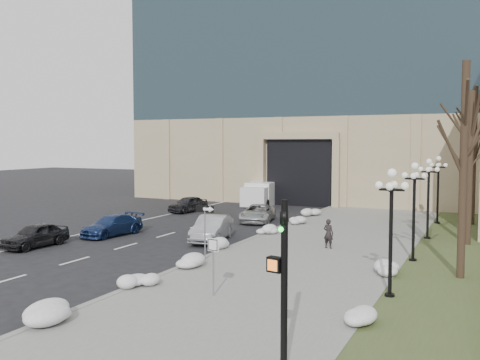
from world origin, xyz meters
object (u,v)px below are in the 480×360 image
(car_b, at_px, (212,229))
(pedestrian, at_px, (328,234))
(car_a, at_px, (36,235))
(car_c, at_px, (112,225))
(one_way_sign, at_px, (208,216))
(lamppost_d, at_px, (438,181))
(car_e, at_px, (188,204))
(car_d, at_px, (258,213))
(lamppost_a, at_px, (391,215))
(keep_sign, at_px, (213,254))
(traffic_signal, at_px, (283,288))
(box_truck, at_px, (263,193))
(lamppost_c, at_px, (428,188))
(lamppost_b, at_px, (414,198))

(car_b, distance_m, pedestrian, 6.83)
(car_a, distance_m, car_c, 4.89)
(one_way_sign, distance_m, lamppost_d, 19.27)
(car_e, bearing_deg, car_d, -10.06)
(pedestrian, bearing_deg, lamppost_a, 133.24)
(pedestrian, distance_m, keep_sign, 10.46)
(car_c, height_order, car_d, same)
(car_a, relative_size, traffic_signal, 0.89)
(car_a, height_order, box_truck, box_truck)
(lamppost_a, xyz_separation_m, lamppost_d, (0.00, 19.50, 0.00))
(traffic_signal, distance_m, lamppost_c, 20.66)
(car_a, xyz_separation_m, lamppost_d, (19.15, 17.73, 2.42))
(car_e, relative_size, one_way_sign, 1.39)
(box_truck, bearing_deg, car_a, -104.95)
(keep_sign, bearing_deg, car_b, 129.29)
(keep_sign, bearing_deg, car_a, 172.45)
(car_c, bearing_deg, car_a, -99.95)
(traffic_signal, relative_size, lamppost_c, 0.91)
(lamppost_a, bearing_deg, keep_sign, -155.10)
(car_a, height_order, traffic_signal, traffic_signal)
(car_d, distance_m, traffic_signal, 25.35)
(car_e, distance_m, lamppost_c, 19.98)
(car_c, relative_size, one_way_sign, 1.58)
(car_c, relative_size, pedestrian, 2.77)
(traffic_signal, distance_m, lamppost_d, 27.15)
(one_way_sign, relative_size, lamppost_a, 0.57)
(one_way_sign, distance_m, traffic_signal, 12.48)
(car_a, bearing_deg, lamppost_a, -2.44)
(car_c, relative_size, car_d, 0.96)
(car_b, height_order, pedestrian, pedestrian)
(one_way_sign, bearing_deg, traffic_signal, -50.49)
(car_a, relative_size, box_truck, 0.56)
(car_b, height_order, car_e, car_b)
(lamppost_a, height_order, lamppost_d, same)
(car_a, height_order, keep_sign, keep_sign)
(car_e, distance_m, lamppost_b, 22.53)
(car_e, distance_m, lamppost_d, 19.37)
(pedestrian, xyz_separation_m, lamppost_c, (4.43, 5.36, 2.18))
(car_e, xyz_separation_m, one_way_sign, (10.36, -15.71, 1.60))
(car_e, relative_size, lamppost_b, 0.80)
(car_e, distance_m, lamppost_a, 26.47)
(car_e, distance_m, box_truck, 8.31)
(keep_sign, xyz_separation_m, traffic_signal, (4.50, -4.89, 0.51))
(car_c, xyz_separation_m, car_e, (-1.48, 11.66, 0.02))
(traffic_signal, bearing_deg, box_truck, 125.94)
(box_truck, distance_m, traffic_signal, 36.21)
(car_d, distance_m, pedestrian, 10.74)
(car_d, xyz_separation_m, one_way_sign, (3.00, -13.05, 1.62))
(box_truck, bearing_deg, pedestrian, -64.66)
(box_truck, bearing_deg, keep_sign, -77.51)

